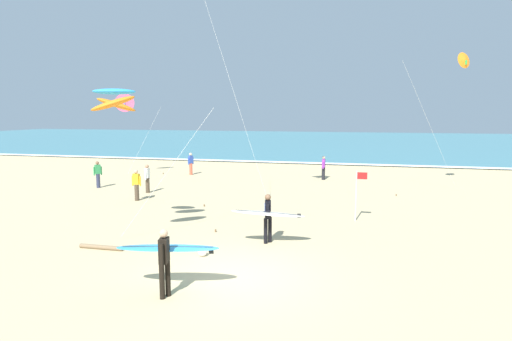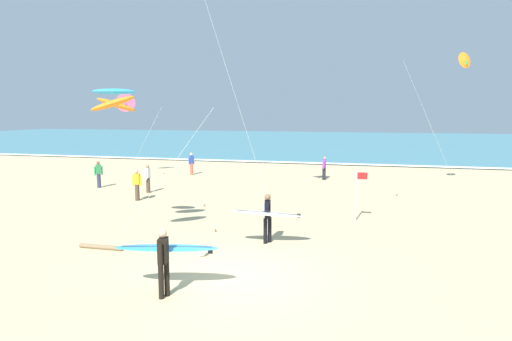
{
  "view_description": "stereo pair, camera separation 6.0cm",
  "coord_description": "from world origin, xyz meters",
  "views": [
    {
      "loc": [
        3.13,
        -10.38,
        4.45
      ],
      "look_at": [
        -0.79,
        5.62,
        2.15
      ],
      "focal_mm": 29.21,
      "sensor_mm": 36.0,
      "label": 1
    },
    {
      "loc": [
        3.18,
        -10.37,
        4.45
      ],
      "look_at": [
        -0.79,
        5.62,
        2.15
      ],
      "focal_mm": 29.21,
      "sensor_mm": 36.0,
      "label": 2
    }
  ],
  "objects": [
    {
      "name": "ground_plane",
      "position": [
        0.0,
        0.0,
        0.0
      ],
      "size": [
        160.0,
        160.0,
        0.0
      ],
      "primitive_type": "plane",
      "color": "tan"
    },
    {
      "name": "driftwood_log",
      "position": [
        -4.93,
        1.19,
        0.07
      ],
      "size": [
        1.55,
        0.17,
        0.14
      ],
      "primitive_type": "cylinder",
      "rotation": [
        0.0,
        1.57,
        3.16
      ],
      "color": "#846B4C",
      "rests_on": "ground"
    },
    {
      "name": "beach_ball",
      "position": [
        -1.47,
        1.36,
        0.14
      ],
      "size": [
        0.28,
        0.28,
        0.28
      ],
      "primitive_type": "sphere",
      "color": "white",
      "rests_on": "ground"
    },
    {
      "name": "kite_delta_rose_far",
      "position": [
        -12.74,
        15.96,
        5.12
      ],
      "size": [
        2.87,
        1.7,
        5.79
      ],
      "color": "pink",
      "rests_on": "ground"
    },
    {
      "name": "bystander_purple_top",
      "position": [
        0.98,
        17.31,
        0.81
      ],
      "size": [
        0.22,
        0.5,
        1.59
      ],
      "color": "black",
      "rests_on": "ground"
    },
    {
      "name": "surfer_trailing",
      "position": [
        -1.33,
        -1.41,
        1.05
      ],
      "size": [
        2.64,
        1.17,
        1.71
      ],
      "color": "black",
      "rests_on": "ground"
    },
    {
      "name": "kite_delta_amber_near",
      "position": [
        8.75,
        15.48,
        7.3
      ],
      "size": [
        4.02,
        3.19,
        7.81
      ],
      "color": "orange",
      "rests_on": "ground"
    },
    {
      "name": "surfer_lead",
      "position": [
        0.27,
        2.99,
        1.05
      ],
      "size": [
        2.51,
        1.16,
        1.71
      ],
      "color": "black",
      "rests_on": "ground"
    },
    {
      "name": "ocean_water",
      "position": [
        0.0,
        55.52,
        0.04
      ],
      "size": [
        160.0,
        60.0,
        0.08
      ],
      "primitive_type": "cube",
      "color": "teal",
      "rests_on": "ground"
    },
    {
      "name": "lifeguard_flag",
      "position": [
        3.19,
        6.87,
        1.27
      ],
      "size": [
        0.45,
        0.05,
        2.1
      ],
      "color": "silver",
      "rests_on": "ground"
    },
    {
      "name": "bystander_white_top",
      "position": [
        -8.19,
        10.4,
        0.81
      ],
      "size": [
        0.22,
        0.5,
        1.59
      ],
      "color": "#4C3D2D",
      "rests_on": "ground"
    },
    {
      "name": "bystander_yellow_top",
      "position": [
        -7.71,
        8.37,
        0.81
      ],
      "size": [
        0.5,
        0.22,
        1.59
      ],
      "color": "#4C3D2D",
      "rests_on": "ground"
    },
    {
      "name": "bystander_blue_top",
      "position": [
        -8.48,
        17.31,
        0.81
      ],
      "size": [
        0.31,
        0.45,
        1.59
      ],
      "color": "#D8593F",
      "rests_on": "ground"
    },
    {
      "name": "shoreline_foam",
      "position": [
        0.0,
        25.82,
        0.09
      ],
      "size": [
        160.0,
        1.11,
        0.01
      ],
      "primitive_type": "cube",
      "color": "white",
      "rests_on": "ocean_water"
    },
    {
      "name": "kite_arc_cobalt_high",
      "position": [
        -4.89,
        2.31,
        4.86
      ],
      "size": [
        4.28,
        3.28,
        5.25
      ],
      "color": "orange",
      "rests_on": "ground"
    },
    {
      "name": "bystander_green_top",
      "position": [
        -11.82,
        11.13,
        0.81
      ],
      "size": [
        0.34,
        0.41,
        1.59
      ],
      "color": "#2D334C",
      "rests_on": "ground"
    }
  ]
}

